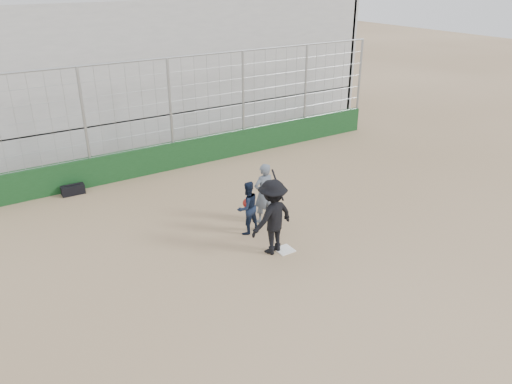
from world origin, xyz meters
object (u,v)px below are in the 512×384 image
catcher_crouched (248,216)px  umpire (264,196)px  batter_at_plate (272,217)px  equipment_bag (73,190)px

catcher_crouched → umpire: (0.75, 0.34, 0.28)m
catcher_crouched → umpire: umpire is taller
batter_at_plate → catcher_crouched: bearing=90.1°
umpire → equipment_bag: size_ratio=2.17×
catcher_crouched → equipment_bag: (-3.46, 5.29, -0.37)m
catcher_crouched → equipment_bag: 6.33m
batter_at_plate → catcher_crouched: 1.29m
catcher_crouched → umpire: bearing=24.5°
batter_at_plate → umpire: batter_at_plate is taller
catcher_crouched → equipment_bag: bearing=123.2°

